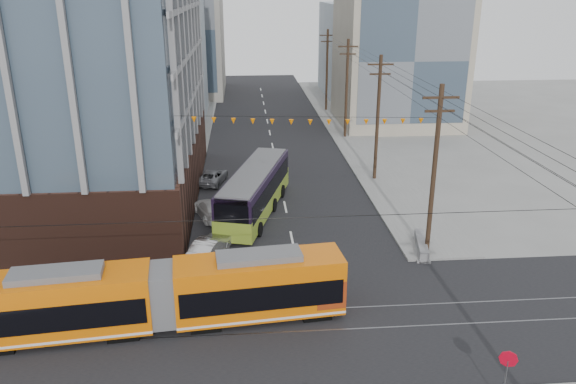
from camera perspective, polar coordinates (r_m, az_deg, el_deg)
name	(u,v)px	position (r m, az deg, el deg)	size (l,w,h in m)	color
ground	(319,369)	(26.74, 3.18, -17.51)	(160.00, 160.00, 0.00)	slate
bg_bldg_nw_near	(129,49)	(74.62, -15.83, 13.78)	(18.00, 16.00, 18.00)	#8C99A5
bg_bldg_ne_near	(397,59)	(72.04, 11.05, 13.15)	(14.00, 14.00, 16.00)	gray
bg_bldg_nw_far	(171,29)	(93.80, -11.77, 15.88)	(16.00, 18.00, 20.00)	gray
bg_bldg_ne_far	(376,50)	(91.90, 8.91, 14.09)	(16.00, 16.00, 14.00)	#8C99A5
utility_pole_far	(327,71)	(78.57, 3.97, 12.18)	(0.30, 0.30, 11.00)	black
streetcar	(163,296)	(29.24, -12.56, -10.24)	(18.36, 2.58, 3.54)	#D86005
city_bus	(255,191)	(42.55, -3.37, 0.12)	(2.72, 12.56, 3.56)	black
parked_car_silver	(210,247)	(36.25, -7.93, -5.59)	(1.48, 4.26, 1.40)	#A5A5A5
parked_car_white	(211,209)	(42.37, -7.81, -1.71)	(1.91, 4.70, 1.36)	#B8B8B8
parked_car_grey	(212,177)	(49.79, -7.70, 1.57)	(2.03, 4.41, 1.23)	#5C5D63
stop_sign	(505,380)	(25.67, 21.18, -17.42)	(0.75, 0.75, 2.48)	#B8051B
jersey_barrier	(421,245)	(37.93, 13.39, -5.30)	(0.85, 3.78, 0.76)	slate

